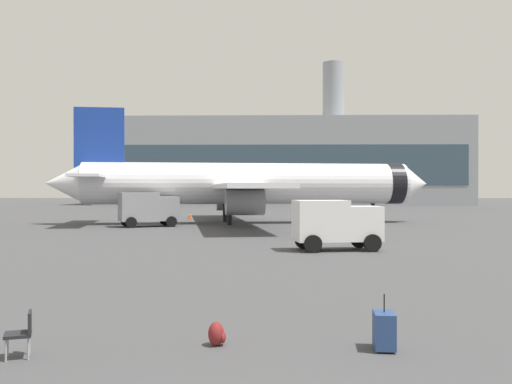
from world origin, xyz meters
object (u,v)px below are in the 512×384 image
at_px(traveller_backpack, 217,334).
at_px(gate_chair, 22,331).
at_px(cargo_van, 336,222).
at_px(service_truck, 148,208).
at_px(rolling_suitcase, 384,330).
at_px(safety_cone_near, 357,228).
at_px(safety_cone_mid, 190,215).
at_px(airplane_at_gate, 246,184).

relative_size(traveller_backpack, gate_chair, 0.56).
bearing_deg(cargo_van, gate_chair, -113.14).
relative_size(service_truck, rolling_suitcase, 4.80).
bearing_deg(traveller_backpack, safety_cone_near, 75.94).
bearing_deg(safety_cone_mid, safety_cone_near, -53.79).
bearing_deg(safety_cone_near, safety_cone_mid, 126.21).
xyz_separation_m(airplane_at_gate, safety_cone_near, (8.43, -11.72, -3.27)).
bearing_deg(rolling_suitcase, airplane_at_gate, 95.86).
bearing_deg(gate_chair, safety_cone_near, 70.22).
xyz_separation_m(airplane_at_gate, safety_cone_mid, (-6.40, 8.54, -3.31)).
height_order(cargo_van, rolling_suitcase, cargo_van).
bearing_deg(traveller_backpack, gate_chair, -165.84).
distance_m(cargo_van, safety_cone_mid, 34.11).
distance_m(safety_cone_near, gate_chair, 32.66).
height_order(service_truck, cargo_van, service_truck).
bearing_deg(service_truck, rolling_suitcase, -71.37).
distance_m(rolling_suitcase, gate_chair, 6.94).
height_order(rolling_suitcase, traveller_backpack, rolling_suitcase).
xyz_separation_m(cargo_van, rolling_suitcase, (-1.23, -18.39, -1.06)).
bearing_deg(cargo_van, service_truck, 126.50).
height_order(safety_cone_near, traveller_backpack, safety_cone_near).
height_order(safety_cone_near, safety_cone_mid, safety_cone_near).
distance_m(service_truck, safety_cone_near, 17.94).
xyz_separation_m(service_truck, safety_cone_mid, (1.73, 13.48, -1.26)).
height_order(safety_cone_near, rolling_suitcase, rolling_suitcase).
bearing_deg(traveller_backpack, rolling_suitcase, -4.22).
height_order(safety_cone_mid, gate_chair, gate_chair).
xyz_separation_m(airplane_at_gate, cargo_van, (5.52, -23.39, -2.21)).
xyz_separation_m(service_truck, cargo_van, (13.66, -18.46, -0.16)).
relative_size(safety_cone_mid, gate_chair, 0.82).
xyz_separation_m(rolling_suitcase, traveller_backpack, (-3.32, 0.24, -0.16)).
xyz_separation_m(cargo_van, gate_chair, (-8.14, -19.05, -0.95)).
height_order(airplane_at_gate, gate_chair, airplane_at_gate).
distance_m(safety_cone_near, safety_cone_mid, 25.11).
relative_size(service_truck, traveller_backpack, 11.00).
xyz_separation_m(service_truck, gate_chair, (5.52, -37.51, -1.11)).
bearing_deg(gate_chair, rolling_suitcase, 5.45).
bearing_deg(airplane_at_gate, rolling_suitcase, -84.14).
xyz_separation_m(service_truck, safety_cone_near, (16.57, -6.78, -1.22)).
bearing_deg(gate_chair, airplane_at_gate, 86.47).
bearing_deg(traveller_backpack, airplane_at_gate, 91.33).
bearing_deg(safety_cone_mid, gate_chair, -85.76).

